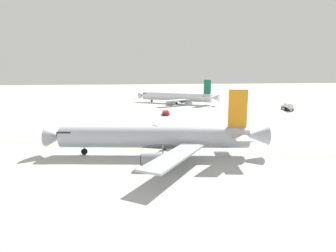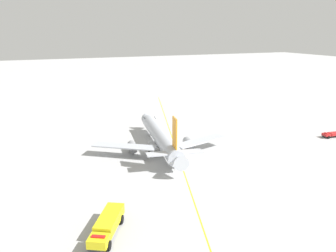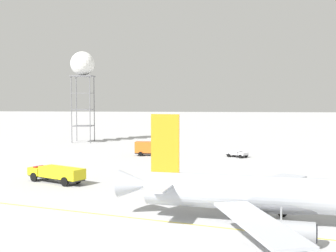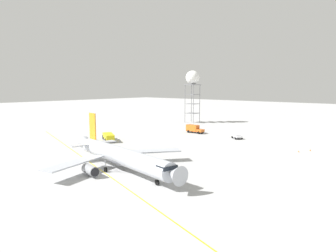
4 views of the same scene
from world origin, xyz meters
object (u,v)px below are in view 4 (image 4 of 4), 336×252
airliner_main (121,157)px  pushback_tug_truck (237,136)px  catering_truck_truck (194,129)px  safety_cone_near (299,151)px  safety_cone_mid (310,150)px  radar_tower (193,79)px  fire_tender_truck (108,136)px

airliner_main → pushback_tug_truck: 53.48m
catering_truck_truck → safety_cone_near: bearing=-11.6°
safety_cone_near → safety_cone_mid: (1.82, 3.86, 0.00)m
pushback_tug_truck → catering_truck_truck: (-19.09, 0.95, 0.85)m
airliner_main → radar_tower: (-43.16, 81.96, 18.17)m
pushback_tug_truck → radar_tower: 53.95m
catering_truck_truck → radar_tower: bearing=129.2°
airliner_main → safety_cone_near: size_ratio=70.55×
airliner_main → catering_truck_truck: 58.38m
safety_cone_mid → safety_cone_near: bearing=-115.3°
pushback_tug_truck → radar_tower: size_ratio=0.19×
airliner_main → fire_tender_truck: 38.36m
airliner_main → pushback_tug_truck: bearing=102.6°
catering_truck_truck → safety_cone_near: size_ratio=13.29×
radar_tower → safety_cone_near: size_ratio=46.10×
radar_tower → safety_cone_mid: 77.47m
fire_tender_truck → pushback_tug_truck: 43.65m
airliner_main → pushback_tug_truck: size_ratio=7.92×
pushback_tug_truck → safety_cone_mid: (25.81, -4.69, -0.53)m
fire_tender_truck → catering_truck_truck: size_ratio=1.40×
catering_truck_truck → radar_tower: radar_tower is taller
fire_tender_truck → catering_truck_truck: bearing=-77.4°
airliner_main → safety_cone_mid: bearing=74.4°
airliner_main → pushback_tug_truck: (-2.20, 53.39, -2.22)m
safety_cone_mid → fire_tender_truck: bearing=-153.7°
radar_tower → pushback_tug_truck: bearing=-34.9°
radar_tower → safety_cone_near: 77.68m
pushback_tug_truck → safety_cone_mid: bearing=27.3°
airliner_main → radar_tower: radar_tower is taller
safety_cone_near → radar_tower: bearing=150.2°
airliner_main → pushback_tug_truck: airliner_main is taller
fire_tender_truck → pushback_tug_truck: fire_tender_truck is taller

